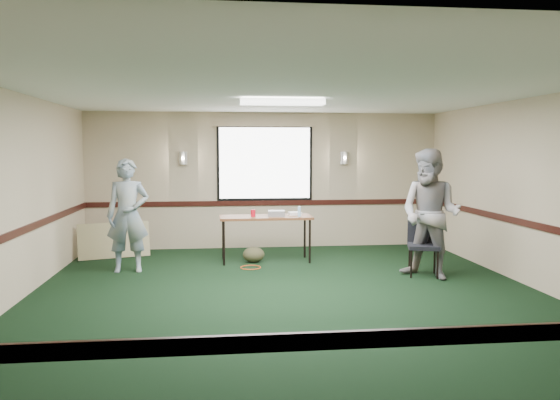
{
  "coord_description": "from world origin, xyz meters",
  "views": [
    {
      "loc": [
        -0.93,
        -6.85,
        1.94
      ],
      "look_at": [
        0.0,
        1.3,
        1.2
      ],
      "focal_mm": 35.0,
      "sensor_mm": 36.0,
      "label": 1
    }
  ],
  "objects": [
    {
      "name": "ground",
      "position": [
        0.0,
        0.0,
        0.0
      ],
      "size": [
        8.0,
        8.0,
        0.0
      ],
      "primitive_type": "plane",
      "color": "black",
      "rests_on": "ground"
    },
    {
      "name": "room_shell",
      "position": [
        0.0,
        2.12,
        1.58
      ],
      "size": [
        8.0,
        8.02,
        8.0
      ],
      "color": "#C2AA8C",
      "rests_on": "ground"
    },
    {
      "name": "folding_table",
      "position": [
        -0.11,
        2.59,
        0.74
      ],
      "size": [
        1.62,
        0.66,
        0.8
      ],
      "rotation": [
        0.0,
        0.0,
        0.01
      ],
      "color": "#542918",
      "rests_on": "ground"
    },
    {
      "name": "projector",
      "position": [
        0.08,
        2.55,
        0.85
      ],
      "size": [
        0.32,
        0.27,
        0.1
      ],
      "primitive_type": "cube",
      "rotation": [
        0.0,
        0.0,
        -0.1
      ],
      "color": "gray",
      "rests_on": "folding_table"
    },
    {
      "name": "game_console",
      "position": [
        0.42,
        2.68,
        0.83
      ],
      "size": [
        0.24,
        0.2,
        0.05
      ],
      "primitive_type": "cube",
      "rotation": [
        0.0,
        0.0,
        0.12
      ],
      "color": "white",
      "rests_on": "folding_table"
    },
    {
      "name": "red_cup",
      "position": [
        -0.33,
        2.53,
        0.86
      ],
      "size": [
        0.08,
        0.08,
        0.12
      ],
      "primitive_type": "cylinder",
      "color": "red",
      "rests_on": "folding_table"
    },
    {
      "name": "water_bottle",
      "position": [
        0.46,
        2.43,
        0.89
      ],
      "size": [
        0.05,
        0.05,
        0.18
      ],
      "primitive_type": "cylinder",
      "color": "#93C8F0",
      "rests_on": "folding_table"
    },
    {
      "name": "duffel_bag",
      "position": [
        -0.32,
        2.53,
        0.13
      ],
      "size": [
        0.43,
        0.36,
        0.27
      ],
      "primitive_type": "ellipsoid",
      "rotation": [
        0.0,
        0.0,
        -0.21
      ],
      "color": "#403A24",
      "rests_on": "ground"
    },
    {
      "name": "cable_coil",
      "position": [
        -0.4,
        2.07,
        0.01
      ],
      "size": [
        0.46,
        0.46,
        0.02
      ],
      "primitive_type": "torus",
      "rotation": [
        0.0,
        0.0,
        -0.42
      ],
      "color": "#CD4C19",
      "rests_on": "ground"
    },
    {
      "name": "folded_table",
      "position": [
        -2.82,
        3.21,
        0.32
      ],
      "size": [
        1.25,
        0.55,
        0.64
      ],
      "primitive_type": "cube",
      "rotation": [
        -0.21,
        0.0,
        0.3
      ],
      "color": "tan",
      "rests_on": "ground"
    },
    {
      "name": "conference_chair",
      "position": [
        2.26,
        1.3,
        0.56
      ],
      "size": [
        0.57,
        0.59,
        0.95
      ],
      "rotation": [
        0.0,
        0.0,
        -0.27
      ],
      "color": "black",
      "rests_on": "ground"
    },
    {
      "name": "person_left",
      "position": [
        -2.37,
        2.03,
        0.91
      ],
      "size": [
        0.69,
        0.47,
        1.82
      ],
      "primitive_type": "imported",
      "rotation": [
        0.0,
        0.0,
        0.06
      ],
      "color": "#46669B",
      "rests_on": "ground"
    },
    {
      "name": "person_right",
      "position": [
        2.27,
        1.05,
        0.99
      ],
      "size": [
        1.2,
        1.21,
        1.97
      ],
      "primitive_type": "imported",
      "rotation": [
        0.0,
        0.0,
        -0.8
      ],
      "color": "#718AB0",
      "rests_on": "ground"
    }
  ]
}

